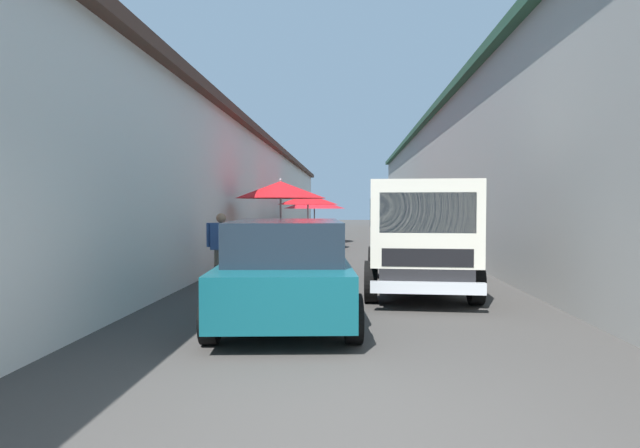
# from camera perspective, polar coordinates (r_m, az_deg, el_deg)

# --- Properties ---
(ground) EXTENTS (90.00, 90.00, 0.00)m
(ground) POSITION_cam_1_polar(r_m,az_deg,el_deg) (17.15, 3.37, -3.53)
(ground) COLOR #3D3A38
(building_left_whitewash) EXTENTS (49.80, 7.50, 4.42)m
(building_left_whitewash) POSITION_cam_1_polar(r_m,az_deg,el_deg) (20.51, -16.22, 3.51)
(building_left_whitewash) COLOR silver
(building_left_whitewash) RESTS_ON ground
(building_right_concrete) EXTENTS (49.80, 7.50, 5.52)m
(building_right_concrete) POSITION_cam_1_polar(r_m,az_deg,el_deg) (20.54, 22.99, 4.96)
(building_right_concrete) COLOR gray
(building_right_concrete) RESTS_ON ground
(fruit_stall_mid_lane) EXTENTS (2.33, 2.33, 2.21)m
(fruit_stall_mid_lane) POSITION_cam_1_polar(r_m,az_deg,el_deg) (19.43, -1.26, 2.06)
(fruit_stall_mid_lane) COLOR #9E9EA3
(fruit_stall_mid_lane) RESTS_ON ground
(fruit_stall_far_right) EXTENTS (2.55, 2.55, 2.44)m
(fruit_stall_far_right) POSITION_cam_1_polar(r_m,az_deg,el_deg) (14.19, -4.37, 3.06)
(fruit_stall_far_right) COLOR #9E9EA3
(fruit_stall_far_right) RESTS_ON ground
(fruit_stall_near_right) EXTENTS (2.80, 2.80, 2.11)m
(fruit_stall_near_right) POSITION_cam_1_polar(r_m,az_deg,el_deg) (22.95, -0.61, 2.02)
(fruit_stall_near_right) COLOR #9E9EA3
(fruit_stall_near_right) RESTS_ON ground
(hatchback_car) EXTENTS (4.03, 2.17, 1.45)m
(hatchback_car) POSITION_cam_1_polar(r_m,az_deg,el_deg) (7.38, -3.77, -5.12)
(hatchback_car) COLOR #0F4C56
(hatchback_car) RESTS_ON ground
(delivery_truck) EXTENTS (5.01, 2.19, 2.08)m
(delivery_truck) POSITION_cam_1_polar(r_m,az_deg,el_deg) (9.40, 11.21, -1.77)
(delivery_truck) COLOR black
(delivery_truck) RESTS_ON ground
(vendor_by_crates) EXTENTS (0.60, 0.30, 1.53)m
(vendor_by_crates) POSITION_cam_1_polar(r_m,az_deg,el_deg) (20.06, 11.15, -0.28)
(vendor_by_crates) COLOR #665B4C
(vendor_by_crates) RESTS_ON ground
(vendor_in_shade) EXTENTS (0.25, 0.61, 1.51)m
(vendor_in_shade) POSITION_cam_1_polar(r_m,az_deg,el_deg) (10.79, -11.09, -2.25)
(vendor_in_shade) COLOR #665B4C
(vendor_in_shade) RESTS_ON ground
(parked_scooter) EXTENTS (1.68, 0.53, 1.14)m
(parked_scooter) POSITION_cam_1_polar(r_m,az_deg,el_deg) (19.58, 10.85, -1.56)
(parked_scooter) COLOR black
(parked_scooter) RESTS_ON ground
(plastic_stool) EXTENTS (0.30, 0.30, 0.43)m
(plastic_stool) POSITION_cam_1_polar(r_m,az_deg,el_deg) (11.98, -5.23, -4.36)
(plastic_stool) COLOR red
(plastic_stool) RESTS_ON ground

